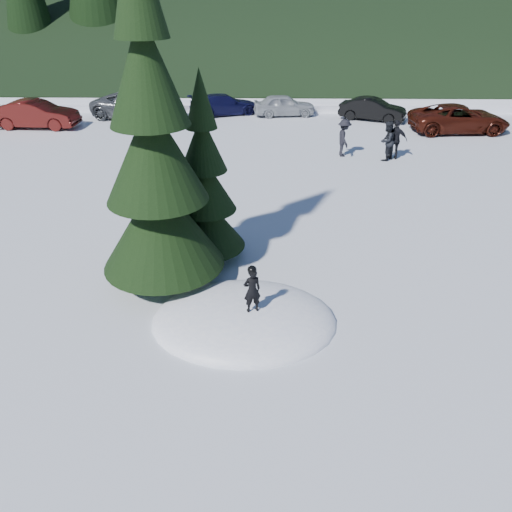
{
  "coord_description": "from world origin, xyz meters",
  "views": [
    {
      "loc": [
        0.47,
        -9.81,
        7.2
      ],
      "look_at": [
        0.26,
        1.28,
        1.1
      ],
      "focal_mm": 35.0,
      "sensor_mm": 36.0,
      "label": 1
    }
  ],
  "objects_px": {
    "car_4": "(284,105)",
    "car_6": "(459,118)",
    "adult_0": "(387,141)",
    "car_2": "(138,105)",
    "adult_1": "(395,140)",
    "car_1": "(36,114)",
    "child_skier": "(252,290)",
    "adult_2": "(344,138)",
    "car_3": "(224,104)",
    "spruce_short": "(205,191)",
    "spruce_tall": "(155,165)",
    "car_5": "(373,109)"
  },
  "relations": [
    {
      "from": "spruce_short",
      "to": "adult_2",
      "type": "bearing_deg",
      "value": 61.97
    },
    {
      "from": "adult_2",
      "to": "car_5",
      "type": "bearing_deg",
      "value": -24.98
    },
    {
      "from": "adult_0",
      "to": "adult_1",
      "type": "bearing_deg",
      "value": 157.57
    },
    {
      "from": "spruce_short",
      "to": "adult_0",
      "type": "height_order",
      "value": "spruce_short"
    },
    {
      "from": "car_1",
      "to": "adult_1",
      "type": "bearing_deg",
      "value": -103.14
    },
    {
      "from": "car_4",
      "to": "car_6",
      "type": "xyz_separation_m",
      "value": [
        9.37,
        -3.61,
        0.09
      ]
    },
    {
      "from": "car_5",
      "to": "adult_0",
      "type": "bearing_deg",
      "value": -163.43
    },
    {
      "from": "adult_0",
      "to": "car_4",
      "type": "distance_m",
      "value": 9.7
    },
    {
      "from": "spruce_tall",
      "to": "car_3",
      "type": "bearing_deg",
      "value": 89.66
    },
    {
      "from": "adult_1",
      "to": "adult_2",
      "type": "bearing_deg",
      "value": -0.43
    },
    {
      "from": "child_skier",
      "to": "car_6",
      "type": "xyz_separation_m",
      "value": [
        10.77,
        17.88,
        -0.31
      ]
    },
    {
      "from": "adult_1",
      "to": "car_4",
      "type": "relative_size",
      "value": 0.48
    },
    {
      "from": "spruce_short",
      "to": "child_skier",
      "type": "height_order",
      "value": "spruce_short"
    },
    {
      "from": "spruce_tall",
      "to": "car_5",
      "type": "bearing_deg",
      "value": 64.0
    },
    {
      "from": "child_skier",
      "to": "adult_2",
      "type": "relative_size",
      "value": 0.66
    },
    {
      "from": "child_skier",
      "to": "car_2",
      "type": "xyz_separation_m",
      "value": [
        -7.31,
        20.62,
        -0.28
      ]
    },
    {
      "from": "spruce_short",
      "to": "adult_2",
      "type": "relative_size",
      "value": 3.14
    },
    {
      "from": "spruce_tall",
      "to": "car_6",
      "type": "height_order",
      "value": "spruce_tall"
    },
    {
      "from": "car_2",
      "to": "car_3",
      "type": "relative_size",
      "value": 1.29
    },
    {
      "from": "car_5",
      "to": "car_6",
      "type": "height_order",
      "value": "car_6"
    },
    {
      "from": "car_2",
      "to": "car_6",
      "type": "bearing_deg",
      "value": -85.78
    },
    {
      "from": "adult_1",
      "to": "car_1",
      "type": "distance_m",
      "value": 19.46
    },
    {
      "from": "car_3",
      "to": "car_6",
      "type": "height_order",
      "value": "car_6"
    },
    {
      "from": "spruce_tall",
      "to": "adult_1",
      "type": "height_order",
      "value": "spruce_tall"
    },
    {
      "from": "adult_0",
      "to": "car_2",
      "type": "bearing_deg",
      "value": -77.88
    },
    {
      "from": "spruce_short",
      "to": "car_4",
      "type": "bearing_deg",
      "value": 81.18
    },
    {
      "from": "spruce_short",
      "to": "car_5",
      "type": "height_order",
      "value": "spruce_short"
    },
    {
      "from": "spruce_short",
      "to": "child_skier",
      "type": "relative_size",
      "value": 4.77
    },
    {
      "from": "spruce_short",
      "to": "car_5",
      "type": "relative_size",
      "value": 1.4
    },
    {
      "from": "child_skier",
      "to": "car_2",
      "type": "distance_m",
      "value": 21.87
    },
    {
      "from": "child_skier",
      "to": "car_6",
      "type": "height_order",
      "value": "child_skier"
    },
    {
      "from": "car_2",
      "to": "car_4",
      "type": "height_order",
      "value": "car_2"
    },
    {
      "from": "adult_2",
      "to": "car_4",
      "type": "relative_size",
      "value": 0.46
    },
    {
      "from": "car_3",
      "to": "car_2",
      "type": "bearing_deg",
      "value": 81.41
    },
    {
      "from": "child_skier",
      "to": "spruce_short",
      "type": "bearing_deg",
      "value": -87.21
    },
    {
      "from": "car_1",
      "to": "car_6",
      "type": "xyz_separation_m",
      "value": [
        23.28,
        -0.44,
        -0.03
      ]
    },
    {
      "from": "adult_1",
      "to": "car_1",
      "type": "relative_size",
      "value": 0.39
    },
    {
      "from": "spruce_short",
      "to": "adult_2",
      "type": "distance_m",
      "value": 11.39
    },
    {
      "from": "adult_1",
      "to": "car_6",
      "type": "relative_size",
      "value": 0.34
    },
    {
      "from": "spruce_tall",
      "to": "adult_0",
      "type": "distance_m",
      "value": 13.77
    },
    {
      "from": "spruce_short",
      "to": "car_6",
      "type": "distance_m",
      "value": 18.93
    },
    {
      "from": "spruce_tall",
      "to": "car_2",
      "type": "distance_m",
      "value": 19.39
    },
    {
      "from": "car_1",
      "to": "car_5",
      "type": "height_order",
      "value": "car_1"
    },
    {
      "from": "adult_0",
      "to": "adult_2",
      "type": "distance_m",
      "value": 1.95
    },
    {
      "from": "car_6",
      "to": "child_skier",
      "type": "bearing_deg",
      "value": 145.55
    },
    {
      "from": "adult_1",
      "to": "car_4",
      "type": "xyz_separation_m",
      "value": [
        -4.82,
        8.45,
        -0.25
      ]
    },
    {
      "from": "car_1",
      "to": "adult_2",
      "type": "bearing_deg",
      "value": -103.97
    },
    {
      "from": "spruce_tall",
      "to": "car_2",
      "type": "xyz_separation_m",
      "value": [
        -4.91,
        18.58,
        -2.56
      ]
    },
    {
      "from": "car_3",
      "to": "car_1",
      "type": "bearing_deg",
      "value": 87.61
    },
    {
      "from": "car_2",
      "to": "car_3",
      "type": "distance_m",
      "value": 5.14
    }
  ]
}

